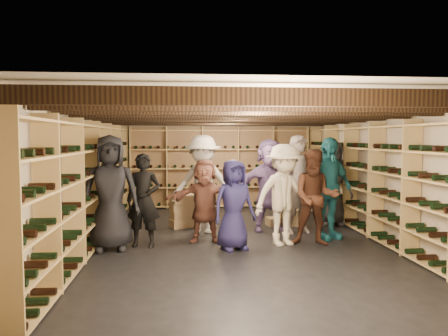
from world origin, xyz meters
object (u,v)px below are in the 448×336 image
person_12 (332,182)px  person_0 (110,193)px  person_7 (300,184)px  person_9 (203,184)px  crate_stack_left (183,211)px  person_6 (234,205)px  person_4 (328,188)px  person_5 (205,200)px  crate_loose (279,221)px  crate_stack_right (287,217)px  person_3 (284,195)px  person_11 (270,185)px  person_8 (315,197)px  person_1 (144,200)px

person_12 → person_0: bearing=-161.1°
person_7 → person_9: person_7 is taller
crate_stack_left → person_9: bearing=-55.3°
person_6 → person_4: bearing=-2.1°
person_7 → person_12: size_ratio=1.06×
person_5 → person_4: bearing=7.7°
crate_loose → person_4: person_4 is taller
person_0 → person_5: bearing=8.3°
crate_loose → person_6: person_6 is taller
crate_stack_right → person_3: 1.88m
crate_stack_left → person_9: size_ratio=0.36×
person_12 → person_6: bearing=-143.6°
person_5 → person_11: size_ratio=0.81×
person_4 → person_8: 0.56m
person_0 → person_4: (3.83, 0.44, -0.02)m
person_0 → person_7: same height
person_4 → person_1: bearing=161.7°
crate_stack_right → person_11: size_ratio=0.32×
person_0 → person_8: (3.48, 0.02, -0.12)m
person_12 → person_4: bearing=-114.9°
crate_stack_right → person_9: bearing=-163.0°
crate_loose → person_3: (-0.29, -1.68, 0.79)m
person_1 → person_9: 1.47m
person_9 → crate_loose: bearing=35.7°
person_8 → crate_stack_left: bearing=157.5°
crate_stack_right → person_4: bearing=-71.5°
crate_stack_left → crate_stack_right: crate_stack_left is taller
person_8 → person_1: bearing=-168.5°
crate_stack_right → person_6: person_6 is taller
crate_loose → person_0: bearing=-151.6°
person_6 → person_11: person_11 is taller
person_7 → person_8: bearing=-98.8°
crate_stack_right → crate_loose: 0.20m
crate_stack_left → person_6: person_6 is taller
crate_loose → person_5: (-1.64, -1.32, 0.66)m
person_5 → person_11: (1.35, 0.84, 0.18)m
person_0 → person_9: size_ratio=1.00×
person_4 → person_8: bearing=-153.2°
crate_loose → person_7: (0.23, -0.78, 0.87)m
person_6 → person_11: (0.89, 1.42, 0.17)m
crate_stack_right → person_0: person_0 is taller
person_8 → person_12: person_12 is taller
person_9 → person_5: bearing=-73.0°
person_6 → person_9: person_9 is taller
crate_stack_left → person_11: person_11 is taller
person_7 → person_12: (0.91, 0.78, -0.05)m
person_5 → person_12: bearing=32.5°
person_1 → person_7: bearing=25.8°
person_5 → person_0: bearing=-158.0°
person_9 → person_12: 2.84m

